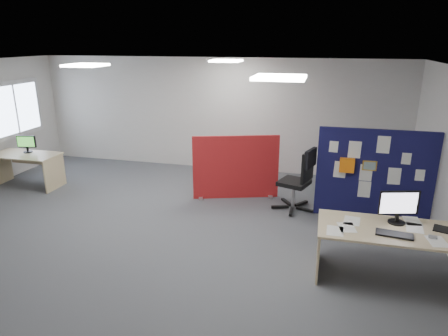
% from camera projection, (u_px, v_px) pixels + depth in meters
% --- Properties ---
extents(floor, '(9.00, 9.00, 0.00)m').
position_uv_depth(floor, '(163.00, 228.00, 6.87)').
color(floor, '#53555A').
rests_on(floor, ground).
extents(ceiling, '(9.00, 7.00, 0.02)m').
position_uv_depth(ceiling, '(155.00, 67.00, 6.04)').
color(ceiling, white).
rests_on(ceiling, wall_back).
extents(wall_back, '(9.00, 0.02, 2.70)m').
position_uv_depth(wall_back, '(216.00, 115.00, 9.69)').
color(wall_back, silver).
rests_on(wall_back, floor).
extents(window, '(0.06, 1.70, 1.30)m').
position_uv_depth(window, '(15.00, 109.00, 9.26)').
color(window, white).
rests_on(window, wall_left).
extents(ceiling_lights, '(4.10, 4.10, 0.04)m').
position_uv_depth(ceiling_lights, '(190.00, 66.00, 6.59)').
color(ceiling_lights, white).
rests_on(ceiling_lights, ceiling).
extents(navy_divider, '(1.99, 0.30, 1.64)m').
position_uv_depth(navy_divider, '(373.00, 175.00, 7.00)').
color(navy_divider, '#0F0F38').
rests_on(navy_divider, floor).
extents(main_desk, '(2.01, 0.89, 0.73)m').
position_uv_depth(main_desk, '(395.00, 239.00, 5.29)').
color(main_desk, '#CEB784').
rests_on(main_desk, floor).
extents(monitor_main, '(0.52, 0.22, 0.46)m').
position_uv_depth(monitor_main, '(399.00, 205.00, 5.31)').
color(monitor_main, black).
rests_on(monitor_main, main_desk).
extents(keyboard, '(0.47, 0.24, 0.02)m').
position_uv_depth(keyboard, '(394.00, 234.00, 5.05)').
color(keyboard, black).
rests_on(keyboard, main_desk).
extents(mouse, '(0.11, 0.08, 0.03)m').
position_uv_depth(mouse, '(433.00, 237.00, 4.98)').
color(mouse, '#A7A8AC').
rests_on(mouse, main_desk).
extents(paper_tray, '(0.33, 0.30, 0.01)m').
position_uv_depth(paper_tray, '(445.00, 230.00, 5.18)').
color(paper_tray, black).
rests_on(paper_tray, main_desk).
extents(red_divider, '(1.66, 0.58, 1.30)m').
position_uv_depth(red_divider, '(236.00, 168.00, 8.00)').
color(red_divider, '#B01622').
rests_on(red_divider, floor).
extents(second_desk, '(1.46, 0.73, 0.73)m').
position_uv_depth(second_desk, '(27.00, 162.00, 8.71)').
color(second_desk, '#CEB784').
rests_on(second_desk, floor).
extents(monitor_second, '(0.41, 0.19, 0.37)m').
position_uv_depth(monitor_second, '(27.00, 143.00, 8.69)').
color(monitor_second, black).
rests_on(monitor_second, second_desk).
extents(office_chair, '(0.80, 0.77, 1.20)m').
position_uv_depth(office_chair, '(301.00, 176.00, 7.37)').
color(office_chair, black).
rests_on(office_chair, floor).
extents(desk_papers, '(1.45, 0.87, 0.00)m').
position_uv_depth(desk_papers, '(382.00, 228.00, 5.25)').
color(desk_papers, white).
rests_on(desk_papers, main_desk).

